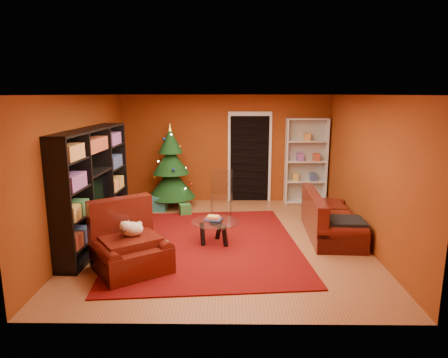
{
  "coord_description": "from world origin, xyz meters",
  "views": [
    {
      "loc": [
        0.08,
        -6.92,
        2.62
      ],
      "look_at": [
        0.0,
        0.4,
        1.05
      ],
      "focal_mm": 32.0,
      "sensor_mm": 36.0,
      "label": 1
    }
  ],
  "objects_px": {
    "gift_box_green": "(185,209)",
    "acrylic_chair": "(221,198)",
    "media_unit": "(93,187)",
    "coffee_table": "(215,232)",
    "christmas_tree": "(171,167)",
    "gift_box_teal": "(159,203)",
    "armchair": "(131,244)",
    "white_bookshelf": "(306,161)",
    "rug": "(205,243)",
    "dog": "(132,229)",
    "sofa": "(332,215)"
  },
  "relations": [
    {
      "from": "gift_box_teal",
      "to": "dog",
      "type": "distance_m",
      "value": 3.17
    },
    {
      "from": "white_bookshelf",
      "to": "armchair",
      "type": "height_order",
      "value": "white_bookshelf"
    },
    {
      "from": "christmas_tree",
      "to": "coffee_table",
      "type": "distance_m",
      "value": 2.74
    },
    {
      "from": "gift_box_teal",
      "to": "acrylic_chair",
      "type": "xyz_separation_m",
      "value": [
        1.44,
        -0.7,
        0.3
      ]
    },
    {
      "from": "white_bookshelf",
      "to": "coffee_table",
      "type": "relative_size",
      "value": 2.5
    },
    {
      "from": "white_bookshelf",
      "to": "rug",
      "type": "bearing_deg",
      "value": -130.13
    },
    {
      "from": "rug",
      "to": "acrylic_chair",
      "type": "xyz_separation_m",
      "value": [
        0.27,
        1.41,
        0.46
      ]
    },
    {
      "from": "armchair",
      "to": "dog",
      "type": "bearing_deg",
      "value": 45.0
    },
    {
      "from": "armchair",
      "to": "coffee_table",
      "type": "xyz_separation_m",
      "value": [
        1.23,
        1.08,
        -0.2
      ]
    },
    {
      "from": "rug",
      "to": "sofa",
      "type": "relative_size",
      "value": 1.96
    },
    {
      "from": "sofa",
      "to": "coffee_table",
      "type": "bearing_deg",
      "value": 104.97
    },
    {
      "from": "media_unit",
      "to": "gift_box_teal",
      "type": "height_order",
      "value": "media_unit"
    },
    {
      "from": "coffee_table",
      "to": "acrylic_chair",
      "type": "bearing_deg",
      "value": 86.79
    },
    {
      "from": "media_unit",
      "to": "white_bookshelf",
      "type": "relative_size",
      "value": 1.26
    },
    {
      "from": "acrylic_chair",
      "to": "gift_box_teal",
      "type": "bearing_deg",
      "value": 155.5
    },
    {
      "from": "christmas_tree",
      "to": "sofa",
      "type": "height_order",
      "value": "christmas_tree"
    },
    {
      "from": "gift_box_green",
      "to": "armchair",
      "type": "height_order",
      "value": "armchair"
    },
    {
      "from": "christmas_tree",
      "to": "acrylic_chair",
      "type": "xyz_separation_m",
      "value": [
        1.18,
        -0.97,
        -0.49
      ]
    },
    {
      "from": "gift_box_teal",
      "to": "armchair",
      "type": "relative_size",
      "value": 0.31
    },
    {
      "from": "rug",
      "to": "christmas_tree",
      "type": "relative_size",
      "value": 1.89
    },
    {
      "from": "armchair",
      "to": "sofa",
      "type": "distance_m",
      "value": 3.74
    },
    {
      "from": "armchair",
      "to": "media_unit",
      "type": "bearing_deg",
      "value": 94.18
    },
    {
      "from": "armchair",
      "to": "gift_box_green",
      "type": "bearing_deg",
      "value": 45.55
    },
    {
      "from": "acrylic_chair",
      "to": "sofa",
      "type": "bearing_deg",
      "value": -23.1
    },
    {
      "from": "media_unit",
      "to": "acrylic_chair",
      "type": "relative_size",
      "value": 2.84
    },
    {
      "from": "media_unit",
      "to": "sofa",
      "type": "xyz_separation_m",
      "value": [
        4.29,
        0.43,
        -0.61
      ]
    },
    {
      "from": "media_unit",
      "to": "coffee_table",
      "type": "relative_size",
      "value": 3.16
    },
    {
      "from": "gift_box_teal",
      "to": "sofa",
      "type": "xyz_separation_m",
      "value": [
        3.52,
        -1.64,
        0.24
      ]
    },
    {
      "from": "white_bookshelf",
      "to": "gift_box_teal",
      "type": "bearing_deg",
      "value": -169.57
    },
    {
      "from": "coffee_table",
      "to": "acrylic_chair",
      "type": "relative_size",
      "value": 0.9
    },
    {
      "from": "christmas_tree",
      "to": "gift_box_green",
      "type": "bearing_deg",
      "value": -58.68
    },
    {
      "from": "rug",
      "to": "coffee_table",
      "type": "relative_size",
      "value": 4.44
    },
    {
      "from": "gift_box_teal",
      "to": "coffee_table",
      "type": "distance_m",
      "value": 2.52
    },
    {
      "from": "gift_box_green",
      "to": "dog",
      "type": "relative_size",
      "value": 0.59
    },
    {
      "from": "media_unit",
      "to": "gift_box_teal",
      "type": "bearing_deg",
      "value": 72.24
    },
    {
      "from": "media_unit",
      "to": "christmas_tree",
      "type": "distance_m",
      "value": 2.56
    },
    {
      "from": "gift_box_green",
      "to": "armchair",
      "type": "xyz_separation_m",
      "value": [
        -0.5,
        -2.86,
        0.31
      ]
    },
    {
      "from": "coffee_table",
      "to": "acrylic_chair",
      "type": "xyz_separation_m",
      "value": [
        0.08,
        1.42,
        0.25
      ]
    },
    {
      "from": "gift_box_teal",
      "to": "white_bookshelf",
      "type": "height_order",
      "value": "white_bookshelf"
    },
    {
      "from": "christmas_tree",
      "to": "gift_box_green",
      "type": "relative_size",
      "value": 8.36
    },
    {
      "from": "dog",
      "to": "coffee_table",
      "type": "distance_m",
      "value": 1.64
    },
    {
      "from": "christmas_tree",
      "to": "armchair",
      "type": "relative_size",
      "value": 1.83
    },
    {
      "from": "rug",
      "to": "gift_box_green",
      "type": "bearing_deg",
      "value": 106.98
    },
    {
      "from": "armchair",
      "to": "coffee_table",
      "type": "height_order",
      "value": "armchair"
    },
    {
      "from": "christmas_tree",
      "to": "coffee_table",
      "type": "height_order",
      "value": "christmas_tree"
    },
    {
      "from": "white_bookshelf",
      "to": "coffee_table",
      "type": "xyz_separation_m",
      "value": [
        -2.09,
        -2.81,
        -0.8
      ]
    },
    {
      "from": "sofa",
      "to": "coffee_table",
      "type": "height_order",
      "value": "sofa"
    },
    {
      "from": "christmas_tree",
      "to": "white_bookshelf",
      "type": "relative_size",
      "value": 0.94
    },
    {
      "from": "gift_box_teal",
      "to": "gift_box_green",
      "type": "bearing_deg",
      "value": -28.43
    },
    {
      "from": "gift_box_green",
      "to": "acrylic_chair",
      "type": "relative_size",
      "value": 0.25
    }
  ]
}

